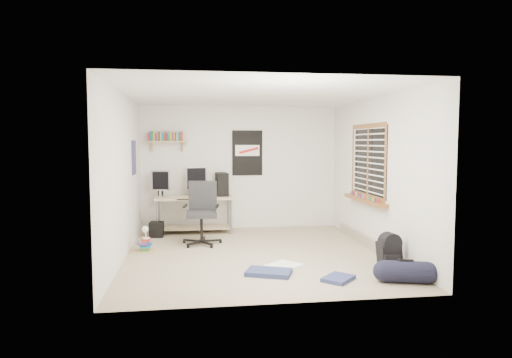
{
  "coord_description": "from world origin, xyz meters",
  "views": [
    {
      "loc": [
        -0.97,
        -7.04,
        1.77
      ],
      "look_at": [
        0.06,
        0.33,
        1.17
      ],
      "focal_mm": 32.0,
      "sensor_mm": 36.0,
      "label": 1
    }
  ],
  "objects": [
    {
      "name": "subwoofer",
      "position": [
        -1.64,
        1.56,
        0.14
      ],
      "size": [
        0.27,
        0.27,
        0.28
      ],
      "primitive_type": "cube",
      "rotation": [
        0.0,
        0.0,
        -0.07
      ],
      "color": "black",
      "rests_on": "floor"
    },
    {
      "name": "poster_left_wall",
      "position": [
        -1.99,
        1.2,
        1.5
      ],
      "size": [
        0.02,
        0.42,
        0.6
      ],
      "primitive_type": "cube",
      "color": "navy",
      "rests_on": "left_wall"
    },
    {
      "name": "floor",
      "position": [
        0.0,
        0.0,
        -0.01
      ],
      "size": [
        4.0,
        4.5,
        0.01
      ],
      "primitive_type": "cube",
      "color": "gray",
      "rests_on": "ground"
    },
    {
      "name": "office_chair",
      "position": [
        -0.82,
        0.81,
        0.49
      ],
      "size": [
        0.81,
        0.81,
        1.1
      ],
      "primitive_type": "cube",
      "rotation": [
        0.0,
        0.0,
        -0.13
      ],
      "color": "#242427",
      "rests_on": "floor"
    },
    {
      "name": "jeans_a",
      "position": [
        0.03,
        -1.14,
        0.03
      ],
      "size": [
        0.68,
        0.56,
        0.06
      ],
      "primitive_type": "cube",
      "rotation": [
        0.0,
        0.0,
        -0.37
      ],
      "color": "navy",
      "rests_on": "floor"
    },
    {
      "name": "back_wall",
      "position": [
        0.0,
        2.25,
        1.25
      ],
      "size": [
        4.0,
        0.01,
        2.5
      ],
      "primitive_type": "cube",
      "color": "silver",
      "rests_on": "ground"
    },
    {
      "name": "baseboard_heater",
      "position": [
        1.96,
        0.3,
        0.09
      ],
      "size": [
        0.08,
        2.5,
        0.18
      ],
      "primitive_type": "cube",
      "color": "#B7B2A8",
      "rests_on": "floor"
    },
    {
      "name": "tshirt",
      "position": [
        0.29,
        -0.84,
        0.02
      ],
      "size": [
        0.61,
        0.61,
        0.04
      ],
      "primitive_type": "cube",
      "rotation": [
        0.0,
        0.0,
        0.71
      ],
      "color": "white",
      "rests_on": "floor"
    },
    {
      "name": "monitor_left",
      "position": [
        -1.59,
        1.95,
        0.89
      ],
      "size": [
        0.37,
        0.19,
        0.4
      ],
      "primitive_type": "cube",
      "rotation": [
        0.0,
        0.0,
        -0.29
      ],
      "color": "#AAABB0",
      "rests_on": "desk"
    },
    {
      "name": "pc_tower",
      "position": [
        -0.39,
        2.0,
        0.93
      ],
      "size": [
        0.25,
        0.47,
        0.47
      ],
      "primitive_type": "cube",
      "rotation": [
        0.0,
        0.0,
        0.08
      ],
      "color": "black",
      "rests_on": "desk"
    },
    {
      "name": "backpack",
      "position": [
        1.74,
        -1.12,
        0.2
      ],
      "size": [
        0.33,
        0.28,
        0.41
      ],
      "primitive_type": "cube",
      "rotation": [
        0.0,
        0.0,
        0.13
      ],
      "color": "black",
      "rests_on": "floor"
    },
    {
      "name": "monitor_right",
      "position": [
        -0.88,
        2.0,
        0.92
      ],
      "size": [
        0.43,
        0.22,
        0.46
      ],
      "primitive_type": "cube",
      "rotation": [
        0.0,
        0.0,
        0.29
      ],
      "color": "#ABABB0",
      "rests_on": "desk"
    },
    {
      "name": "speaker_left",
      "position": [
        -1.59,
        1.99,
        0.77
      ],
      "size": [
        0.1,
        0.1,
        0.17
      ],
      "primitive_type": "cube",
      "rotation": [
        0.0,
        0.0,
        -0.29
      ],
      "color": "black",
      "rests_on": "desk"
    },
    {
      "name": "duffel_bag",
      "position": [
        1.68,
        -1.73,
        0.14
      ],
      "size": [
        0.34,
        0.34,
        0.54
      ],
      "primitive_type": "cylinder",
      "rotation": [
        0.0,
        0.0,
        -0.28
      ],
      "color": "black",
      "rests_on": "floor"
    },
    {
      "name": "left_wall",
      "position": [
        -2.0,
        0.0,
        1.25
      ],
      "size": [
        0.01,
        4.5,
        2.5
      ],
      "primitive_type": "cube",
      "color": "silver",
      "rests_on": "ground"
    },
    {
      "name": "book_stack",
      "position": [
        -1.75,
        0.44,
        0.15
      ],
      "size": [
        0.49,
        0.46,
        0.27
      ],
      "primitive_type": "cube",
      "rotation": [
        0.0,
        0.0,
        -0.43
      ],
      "color": "brown",
      "rests_on": "floor"
    },
    {
      "name": "poster_back_wall",
      "position": [
        0.15,
        2.23,
        1.55
      ],
      "size": [
        0.62,
        0.03,
        0.92
      ],
      "primitive_type": "cube",
      "color": "black",
      "rests_on": "back_wall"
    },
    {
      "name": "keyboard",
      "position": [
        -1.07,
        1.62,
        0.7
      ],
      "size": [
        0.4,
        0.16,
        0.02
      ],
      "primitive_type": "cube",
      "rotation": [
        0.0,
        0.0,
        0.05
      ],
      "color": "black",
      "rests_on": "desk"
    },
    {
      "name": "desk_lamp",
      "position": [
        -1.73,
        0.42,
        0.38
      ],
      "size": [
        0.16,
        0.22,
        0.19
      ],
      "primitive_type": "cube",
      "rotation": [
        0.0,
        0.0,
        -0.25
      ],
      "color": "silver",
      "rests_on": "book_stack"
    },
    {
      "name": "jeans_b",
      "position": [
        0.87,
        -1.52,
        0.03
      ],
      "size": [
        0.51,
        0.51,
        0.05
      ],
      "primitive_type": "cube",
      "rotation": [
        0.0,
        0.0,
        0.8
      ],
      "color": "navy",
      "rests_on": "floor"
    },
    {
      "name": "ceiling",
      "position": [
        0.0,
        0.0,
        2.5
      ],
      "size": [
        4.0,
        4.5,
        0.01
      ],
      "primitive_type": "cube",
      "color": "white",
      "rests_on": "ground"
    },
    {
      "name": "desk",
      "position": [
        -0.94,
        1.89,
        0.36
      ],
      "size": [
        1.65,
        1.19,
        0.69
      ],
      "primitive_type": "cube",
      "rotation": [
        0.0,
        0.0,
        0.4
      ],
      "color": "tan",
      "rests_on": "floor"
    },
    {
      "name": "wall_shelf",
      "position": [
        -1.45,
        2.14,
        1.78
      ],
      "size": [
        0.8,
        0.22,
        0.24
      ],
      "primitive_type": "cube",
      "color": "tan",
      "rests_on": "back_wall"
    },
    {
      "name": "speaker_right",
      "position": [
        -0.76,
        1.62,
        0.79
      ],
      "size": [
        0.1,
        0.1,
        0.2
      ],
      "primitive_type": "cube",
      "rotation": [
        0.0,
        0.0,
        0.01
      ],
      "color": "black",
      "rests_on": "desk"
    },
    {
      "name": "window",
      "position": [
        1.95,
        0.3,
        1.45
      ],
      "size": [
        0.1,
        1.5,
        1.26
      ],
      "primitive_type": "cube",
      "color": "brown",
      "rests_on": "right_wall"
    },
    {
      "name": "right_wall",
      "position": [
        2.0,
        0.0,
        1.25
      ],
      "size": [
        0.01,
        4.5,
        2.5
      ],
      "primitive_type": "cube",
      "color": "silver",
      "rests_on": "ground"
    }
  ]
}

